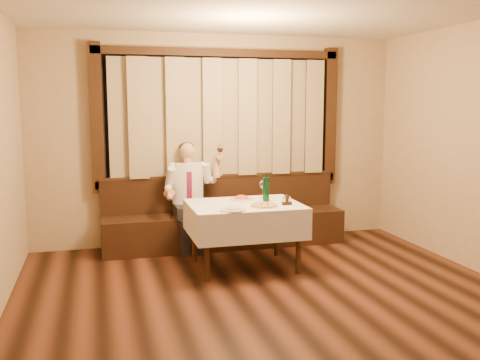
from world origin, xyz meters
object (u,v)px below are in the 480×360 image
object	(u,v)px
dining_table	(245,213)
seated_man	(189,188)
pasta_red	(241,196)
green_bottle	(266,189)
cruet_caddy	(287,201)
pizza	(264,205)
pasta_cream	(233,207)
banquette	(224,222)

from	to	relation	value
dining_table	seated_man	distance (m)	1.06
pasta_red	green_bottle	size ratio (longest dim) A/B	0.81
pasta_red	cruet_caddy	xyz separation A→B (m)	(0.41, -0.45, 0.00)
pizza	green_bottle	distance (m)	0.35
dining_table	green_bottle	xyz separation A→B (m)	(0.28, 0.07, 0.25)
dining_table	pizza	size ratio (longest dim) A/B	4.13
pasta_red	green_bottle	distance (m)	0.32
pasta_cream	cruet_caddy	distance (m)	0.68
pasta_red	dining_table	bearing A→B (deg)	-96.87
dining_table	cruet_caddy	bearing A→B (deg)	-25.17
cruet_caddy	dining_table	bearing A→B (deg)	151.94
pizza	seated_man	xyz separation A→B (m)	(-0.64, 1.16, 0.04)
banquette	seated_man	bearing A→B (deg)	-169.44
banquette	pizza	world-z (taller)	banquette
green_bottle	cruet_caddy	size ratio (longest dim) A/B	3.00
pizza	pasta_red	world-z (taller)	pasta_red
banquette	pasta_cream	xyz separation A→B (m)	(-0.23, -1.38, 0.48)
green_bottle	cruet_caddy	bearing A→B (deg)	-60.22
dining_table	pasta_red	world-z (taller)	pasta_red
banquette	seated_man	xyz separation A→B (m)	(-0.48, -0.09, 0.50)
banquette	pasta_cream	world-z (taller)	banquette
green_bottle	pizza	bearing A→B (deg)	-111.70
green_bottle	seated_man	xyz separation A→B (m)	(-0.76, 0.87, -0.09)
dining_table	cruet_caddy	size ratio (longest dim) A/B	10.98
pasta_cream	green_bottle	size ratio (longest dim) A/B	0.81
cruet_caddy	green_bottle	bearing A→B (deg)	116.89
seated_man	banquette	bearing A→B (deg)	10.56
pasta_cream	green_bottle	distance (m)	0.67
pasta_cream	cruet_caddy	world-z (taller)	cruet_caddy
green_bottle	dining_table	bearing A→B (deg)	-166.11
pasta_red	seated_man	xyz separation A→B (m)	(-0.51, 0.69, 0.02)
dining_table	seated_man	world-z (taller)	seated_man
pizza	cruet_caddy	bearing A→B (deg)	4.68
banquette	pasta_red	distance (m)	0.92
dining_table	pasta_red	xyz separation A→B (m)	(0.03, 0.24, 0.14)
seated_man	pasta_cream	bearing A→B (deg)	-79.00
banquette	green_bottle	xyz separation A→B (m)	(0.28, -0.95, 0.59)
green_bottle	pasta_cream	bearing A→B (deg)	-140.12
pizza	pasta_cream	world-z (taller)	pasta_cream
pasta_red	green_bottle	xyz separation A→B (m)	(0.25, -0.17, 0.11)
pasta_cream	seated_man	world-z (taller)	seated_man
dining_table	cruet_caddy	world-z (taller)	cruet_caddy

